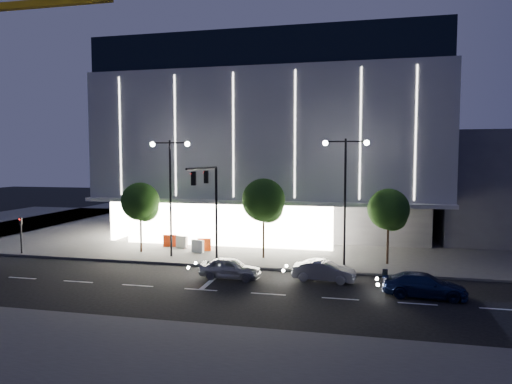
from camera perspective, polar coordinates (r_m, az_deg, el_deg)
The scene contains 19 objects.
ground at distance 29.35m, azimuth -9.69°, elevation -10.91°, with size 160.00×160.00×0.00m, color black.
sidewalk_museum at distance 51.12m, azimuth 5.85°, elevation -4.29°, with size 70.00×40.00×0.15m, color #474747.
sidewalk_near at distance 17.11m, azimuth -9.26°, elevation -22.06°, with size 70.00×10.00×0.15m, color #474747.
museum at distance 49.18m, azimuth 3.35°, elevation 6.14°, with size 30.00×25.80×18.00m.
annex_building at distance 52.56m, azimuth 29.29°, elevation 0.82°, with size 16.00×20.00×10.00m, color #4C4C51.
traffic_mast at distance 31.24m, azimuth -5.80°, elevation -0.58°, with size 0.33×5.89×7.07m.
street_lamp_west at distance 35.08m, azimuth -10.66°, elevation 1.42°, with size 3.16×0.36×9.00m.
street_lamp_east at distance 32.28m, azimuth 11.09°, elevation 1.17°, with size 3.16×0.36×9.00m.
ped_signal_far at distance 40.50m, azimuth -27.32°, elevation -4.40°, with size 0.22×0.24×3.00m.
tree_left at distance 37.39m, azimuth -14.21°, elevation -1.42°, with size 3.02×3.02×5.72m.
tree_mid at distance 34.08m, azimuth 1.00°, elevation -1.33°, with size 3.25×3.25×6.15m.
tree_right at distance 33.54m, azimuth 16.26°, elevation -2.36°, with size 2.91×2.91×5.51m.
car_lead at distance 29.40m, azimuth -3.26°, elevation -9.48°, with size 1.58×3.93×1.34m, color #9D9FA4.
car_second at distance 29.08m, azimuth 8.48°, elevation -9.74°, with size 1.35×3.88×1.28m, color #A2A4A9.
car_third at distance 27.28m, azimuth 20.28°, elevation -10.87°, with size 1.82×4.49×1.30m, color #131E48.
barrier_a at distance 39.62m, azimuth -10.73°, elevation -6.00°, with size 1.10×0.25×1.00m, color #F0360D.
barrier_b at distance 36.84m, azimuth -7.30°, elevation -6.73°, with size 1.10×0.25×1.00m, color white.
barrier_c at distance 37.44m, azimuth -6.49°, elevation -6.55°, with size 1.10×0.25×1.00m, color #FF490E.
barrier_d at distance 38.88m, azimuth -9.27°, elevation -6.17°, with size 1.10×0.25×1.00m, color white.
Camera 1 is at (10.75, -26.23, 7.64)m, focal length 32.00 mm.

